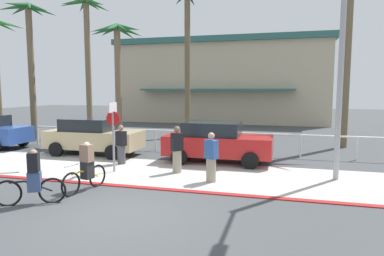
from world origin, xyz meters
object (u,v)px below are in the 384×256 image
object	(u,v)px
stop_sign_bike_lane	(113,127)
palm_tree_4	(188,29)
car_tan_1	(93,136)
pedestrian_2	(177,151)
cyclist_black_1	(32,178)
pedestrian_1	(121,146)
palm_tree_5	(351,5)
palm_tree_2	(87,34)
palm_tree_1	(29,39)
cyclist_yellow_0	(86,168)
palm_tree_3	(117,50)
streetlight_curb	(343,50)
car_red_2	(217,142)
pedestrian_0	(211,160)

from	to	relation	value
stop_sign_bike_lane	palm_tree_4	bearing A→B (deg)	90.25
car_tan_1	pedestrian_2	xyz separation A→B (m)	(4.85, -2.37, -0.07)
cyclist_black_1	pedestrian_1	size ratio (longest dim) A/B	1.02
stop_sign_bike_lane	palm_tree_5	bearing A→B (deg)	41.79
palm_tree_4	palm_tree_2	bearing A→B (deg)	-165.34
stop_sign_bike_lane	car_tan_1	bearing A→B (deg)	132.08
palm_tree_5	cyclist_black_1	size ratio (longest dim) A/B	6.18
palm_tree_4	pedestrian_1	world-z (taller)	palm_tree_4
palm_tree_1	cyclist_yellow_0	xyz separation A→B (m)	(8.91, -8.48, -5.29)
palm_tree_1	palm_tree_2	bearing A→B (deg)	42.69
pedestrian_1	palm_tree_5	bearing A→B (deg)	35.84
cyclist_black_1	palm_tree_3	bearing A→B (deg)	105.00
streetlight_curb	palm_tree_1	distance (m)	17.32
car_red_2	cyclist_black_1	world-z (taller)	car_red_2
palm_tree_3	cyclist_black_1	bearing A→B (deg)	-75.00
palm_tree_5	car_tan_1	size ratio (longest dim) A/B	2.30
palm_tree_2	pedestrian_1	xyz separation A→B (m)	(5.85, -7.13, -5.79)
streetlight_curb	pedestrian_1	distance (m)	8.84
car_tan_1	pedestrian_0	bearing A→B (deg)	-27.53
palm_tree_5	car_tan_1	world-z (taller)	palm_tree_5
palm_tree_5	cyclist_black_1	world-z (taller)	palm_tree_5
car_red_2	pedestrian_0	size ratio (longest dim) A/B	2.67
palm_tree_2	streetlight_curb	bearing A→B (deg)	-29.01
palm_tree_4	cyclist_yellow_0	world-z (taller)	palm_tree_4
streetlight_curb	palm_tree_2	distance (m)	16.07
cyclist_yellow_0	palm_tree_2	bearing A→B (deg)	121.21
palm_tree_5	car_tan_1	xyz separation A→B (m)	(-11.61, -5.23, -6.37)
palm_tree_3	palm_tree_5	xyz separation A→B (m)	(12.18, 1.51, 2.04)
palm_tree_2	cyclist_yellow_0	xyz separation A→B (m)	(6.49, -10.72, -5.83)
cyclist_black_1	cyclist_yellow_0	bearing A→B (deg)	65.90
palm_tree_1	car_red_2	bearing A→B (deg)	-16.62
stop_sign_bike_lane	palm_tree_5	world-z (taller)	palm_tree_5
palm_tree_1	cyclist_black_1	distance (m)	13.98
stop_sign_bike_lane	palm_tree_5	size ratio (longest dim) A/B	0.25
palm_tree_3	car_red_2	bearing A→B (deg)	-31.37
cyclist_black_1	pedestrian_1	distance (m)	5.07
cyclist_black_1	pedestrian_0	size ratio (longest dim) A/B	0.99
stop_sign_bike_lane	pedestrian_1	bearing A→B (deg)	105.33
palm_tree_1	palm_tree_5	distance (m)	17.80
stop_sign_bike_lane	palm_tree_3	world-z (taller)	palm_tree_3
palm_tree_1	palm_tree_4	bearing A→B (deg)	24.14
stop_sign_bike_lane	cyclist_yellow_0	xyz separation A→B (m)	(0.29, -2.29, -0.98)
stop_sign_bike_lane	pedestrian_2	distance (m)	2.48
car_tan_1	pedestrian_0	size ratio (longest dim) A/B	2.67
cyclist_black_1	pedestrian_0	distance (m)	5.29
palm_tree_1	palm_tree_5	bearing A→B (deg)	6.09
streetlight_curb	car_red_2	size ratio (longest dim) A/B	1.70
car_red_2	pedestrian_2	size ratio (longest dim) A/B	2.56
palm_tree_1	car_red_2	size ratio (longest dim) A/B	1.83
streetlight_curb	cyclist_yellow_0	size ratio (longest dim) A/B	4.18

